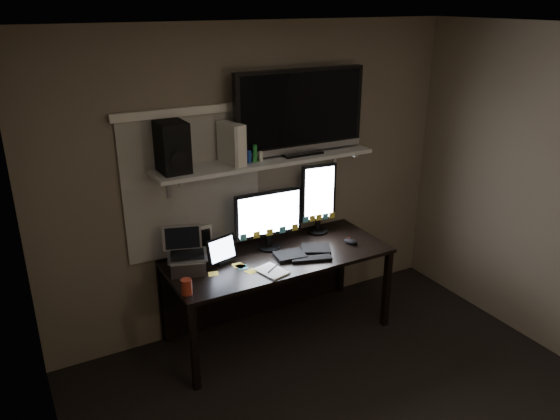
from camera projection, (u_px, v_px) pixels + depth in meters
ceiling at (424, 32)px, 2.56m from camera, size 3.60×3.60×0.00m
back_wall at (257, 180)px, 4.48m from camera, size 3.60×0.00×3.60m
left_wall at (57, 370)px, 2.20m from camera, size 0.00×3.60×3.60m
window_blinds at (194, 186)px, 4.20m from camera, size 1.10×0.02×1.10m
desk at (271, 268)px, 4.53m from camera, size 1.80×0.75×0.73m
wall_shelf at (266, 160)px, 4.26m from camera, size 1.80×0.35×0.03m
monitor_landscape at (269, 220)px, 4.39m from camera, size 0.58×0.09×0.51m
monitor_portrait at (318, 198)px, 4.67m from camera, size 0.32×0.09×0.63m
keyboard at (303, 252)px, 4.38m from camera, size 0.52×0.33×0.03m
mouse at (351, 241)px, 4.56m from camera, size 0.11×0.14×0.04m
notepad at (272, 271)px, 4.09m from camera, size 0.22×0.27×0.01m
tablet at (221, 251)px, 4.18m from camera, size 0.28×0.17×0.23m
file_sorter at (197, 242)px, 4.28m from camera, size 0.22×0.14×0.26m
laptop at (187, 252)px, 4.04m from camera, size 0.35×0.31×0.33m
cup at (187, 287)px, 3.77m from camera, size 0.09×0.09×0.11m
sticky_notes at (233, 272)px, 4.08m from camera, size 0.38×0.33×0.00m
tv at (300, 112)px, 4.27m from camera, size 1.12×0.21×0.67m
game_console at (232, 144)px, 4.07m from camera, size 0.14×0.27×0.31m
speaker at (172, 147)px, 3.87m from camera, size 0.20×0.25×0.36m
bottles at (252, 154)px, 4.12m from camera, size 0.21×0.07×0.13m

